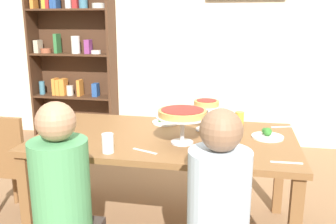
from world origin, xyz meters
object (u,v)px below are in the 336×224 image
at_px(cutlery_fork_far, 282,127).
at_px(cutlery_knife_far, 287,163).
at_px(diner_near_left, 64,223).
at_px(dining_table, 165,147).
at_px(deep_dish_pizza_stand, 182,115).
at_px(personal_pizza_stand, 206,108).
at_px(salad_plate_far_diner, 267,135).
at_px(bookshelf, 72,52).
at_px(chair_head_west, 12,162).
at_px(water_glass_clear_near, 108,143).
at_px(cutlery_fork_near, 145,151).
at_px(beer_glass_amber_tall, 239,121).
at_px(cutlery_knife_near, 39,147).
at_px(salad_plate_near_diner, 165,121).

relative_size(cutlery_fork_far, cutlery_knife_far, 1.00).
xyz_separation_m(diner_near_left, cutlery_fork_far, (1.22, 1.21, 0.25)).
bearing_deg(dining_table, deep_dish_pizza_stand, -42.80).
relative_size(deep_dish_pizza_stand, personal_pizza_stand, 1.51).
distance_m(personal_pizza_stand, salad_plate_far_diner, 0.47).
xyz_separation_m(bookshelf, deep_dish_pizza_stand, (1.78, -2.15, -0.21)).
xyz_separation_m(diner_near_left, chair_head_west, (-0.79, 0.73, -0.01)).
bearing_deg(water_glass_clear_near, bookshelf, 119.36).
bearing_deg(cutlery_fork_near, salad_plate_far_diner, 51.56).
xyz_separation_m(personal_pizza_stand, beer_glass_amber_tall, (0.24, 0.07, -0.10)).
distance_m(chair_head_west, cutlery_fork_far, 2.08).
bearing_deg(salad_plate_far_diner, cutlery_fork_near, -150.45).
xyz_separation_m(dining_table, water_glass_clear_near, (-0.28, -0.39, 0.14)).
distance_m(salad_plate_far_diner, cutlery_knife_near, 1.53).
height_order(salad_plate_far_diner, beer_glass_amber_tall, beer_glass_amber_tall).
xyz_separation_m(personal_pizza_stand, salad_plate_near_diner, (-0.33, 0.13, -0.15)).
bearing_deg(water_glass_clear_near, cutlery_knife_near, 179.91).
bearing_deg(cutlery_fork_near, beer_glass_amber_tall, 68.39).
distance_m(dining_table, water_glass_clear_near, 0.50).
distance_m(bookshelf, personal_pizza_stand, 2.65).
distance_m(salad_plate_near_diner, cutlery_fork_near, 0.66).
height_order(chair_head_west, cutlery_knife_near, chair_head_west).
bearing_deg(personal_pizza_stand, cutlery_knife_near, -149.93).
relative_size(deep_dish_pizza_stand, salad_plate_near_diner, 1.61).
height_order(cutlery_knife_near, cutlery_knife_far, same).
distance_m(dining_table, beer_glass_amber_tall, 0.59).
bearing_deg(salad_plate_near_diner, personal_pizza_stand, -21.83).
xyz_separation_m(chair_head_west, salad_plate_near_diner, (1.11, 0.42, 0.27)).
distance_m(chair_head_west, salad_plate_far_diner, 1.91).
relative_size(personal_pizza_stand, cutlery_knife_near, 1.27).
xyz_separation_m(salad_plate_far_diner, cutlery_fork_near, (-0.77, -0.43, -0.02)).
bearing_deg(personal_pizza_stand, dining_table, -143.81).
height_order(water_glass_clear_near, cutlery_fork_near, water_glass_clear_near).
xyz_separation_m(deep_dish_pizza_stand, cutlery_fork_far, (0.70, 0.52, -0.19)).
bearing_deg(cutlery_fork_near, cutlery_knife_far, 20.23).
bearing_deg(personal_pizza_stand, cutlery_knife_far, -47.15).
height_order(personal_pizza_stand, water_glass_clear_near, personal_pizza_stand).
relative_size(deep_dish_pizza_stand, salad_plate_far_diner, 1.58).
xyz_separation_m(cutlery_knife_near, cutlery_knife_far, (1.53, 0.03, 0.00)).
bearing_deg(beer_glass_amber_tall, cutlery_knife_far, -66.46).
height_order(bookshelf, salad_plate_far_diner, bookshelf).
bearing_deg(water_glass_clear_near, salad_plate_near_diner, 73.46).
xyz_separation_m(diner_near_left, cutlery_fork_near, (0.32, 0.49, 0.25)).
relative_size(chair_head_west, cutlery_knife_near, 4.83).
distance_m(diner_near_left, personal_pizza_stand, 1.28).
bearing_deg(salad_plate_far_diner, personal_pizza_stand, 167.77).
bearing_deg(cutlery_knife_near, deep_dish_pizza_stand, 30.29).
relative_size(diner_near_left, personal_pizza_stand, 5.03).
bearing_deg(cutlery_knife_near, water_glass_clear_near, 13.83).
distance_m(water_glass_clear_near, cutlery_fork_near, 0.23).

